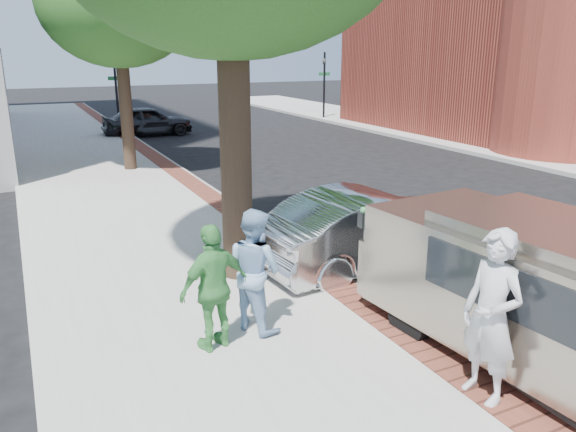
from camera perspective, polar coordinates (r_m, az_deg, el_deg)
ground at (r=8.64m, az=3.46°, el=-10.47°), size 120.00×120.00×0.00m
sidewalk at (r=15.35m, az=-16.46°, el=1.34°), size 5.00×60.00×0.15m
brick_strip at (r=15.82m, az=-8.64°, el=2.57°), size 0.60×60.00×0.01m
curb at (r=15.94m, az=-7.43°, el=2.43°), size 0.10×60.00×0.15m
sidewalk_far at (r=23.80m, az=25.03°, el=5.69°), size 5.00×60.00×0.15m
signal_near at (r=29.11m, az=-17.08°, el=12.54°), size 0.70×0.15×3.80m
signal_far at (r=33.05m, az=3.70°, el=13.60°), size 0.70×0.15×3.80m
tree_far at (r=19.02m, az=-16.94°, el=20.02°), size 4.80×4.80×7.14m
parking_meter at (r=8.66m, az=7.92°, el=-1.89°), size 0.12×0.32×1.47m
person_gray at (r=6.56m, az=19.97°, el=-9.60°), size 0.52×0.75×1.98m
person_officer at (r=7.76m, az=-3.41°, el=-5.46°), size 0.94×1.03×1.74m
person_green at (r=7.31m, az=-7.50°, el=-7.21°), size 1.06×0.64×1.69m
sedan_silver at (r=10.48m, az=8.60°, el=-1.29°), size 4.66×1.99×1.49m
bg_car at (r=27.66m, az=-14.08°, el=9.36°), size 4.17×1.77×1.41m
van at (r=7.57m, az=25.34°, el=-7.28°), size 2.45×5.45×1.96m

